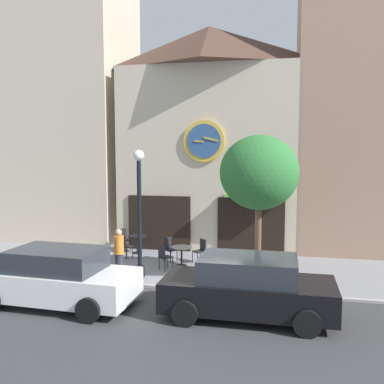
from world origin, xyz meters
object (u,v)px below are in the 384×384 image
cafe_table_center (137,240)px  cafe_chair_facing_street (201,249)px  parked_car_white (57,277)px  pedestrian_orange (119,254)px  street_lamp (139,213)px  parked_car_black (248,288)px  cafe_table_rightmost (182,252)px  cafe_table_leftmost (242,259)px  cafe_chair_left_end (123,238)px  street_tree (259,173)px  cafe_chair_by_entrance (125,245)px  cafe_chair_near_lamp (164,255)px  cafe_chair_corner (169,247)px

cafe_table_center → cafe_chair_facing_street: size_ratio=0.84×
cafe_chair_facing_street → parked_car_white: 5.89m
pedestrian_orange → street_lamp: bearing=36.0°
street_lamp → parked_car_black: (3.78, -2.71, -1.38)m
cafe_table_rightmost → cafe_table_leftmost: 2.25m
pedestrian_orange → parked_car_white: (-0.80, -2.49, -0.10)m
street_lamp → cafe_table_rightmost: street_lamp is taller
street_lamp → parked_car_white: bearing=-115.3°
cafe_chair_facing_street → parked_car_white: bearing=-121.1°
cafe_table_leftmost → parked_car_black: (0.50, -3.86, 0.26)m
cafe_table_leftmost → cafe_chair_left_end: 5.69m
cafe_chair_left_end → cafe_table_center: bearing=-29.3°
cafe_table_rightmost → cafe_chair_left_end: cafe_chair_left_end is taller
street_tree → cafe_table_leftmost: bearing=117.7°
street_lamp → parked_car_white: 3.50m
street_tree → cafe_chair_facing_street: (-2.21, 2.13, -2.98)m
parked_car_black → street_tree: bearing=87.9°
cafe_table_center → cafe_table_leftmost: 4.83m
cafe_chair_by_entrance → pedestrian_orange: pedestrian_orange is taller
cafe_chair_near_lamp → street_lamp: bearing=-121.8°
cafe_table_center → cafe_chair_near_lamp: 2.76m
cafe_chair_by_entrance → parked_car_white: parked_car_white is taller
cafe_table_rightmost → cafe_chair_corner: cafe_chair_corner is taller
parked_car_white → cafe_chair_left_end: bearing=94.8°
cafe_table_center → pedestrian_orange: pedestrian_orange is taller
street_tree → cafe_table_leftmost: (-0.60, 1.15, -3.01)m
cafe_table_leftmost → cafe_chair_by_entrance: 4.79m
street_tree → cafe_chair_near_lamp: (-3.31, 0.92, -2.98)m
cafe_chair_by_entrance → parked_car_white: size_ratio=0.21×
cafe_chair_near_lamp → cafe_chair_by_entrance: bearing=145.8°
cafe_chair_by_entrance → street_lamp: bearing=-58.4°
cafe_table_rightmost → pedestrian_orange: 2.59m
cafe_table_leftmost → pedestrian_orange: bearing=-157.8°
cafe_table_center → parked_car_white: (-0.22, -5.98, 0.22)m
street_lamp → cafe_table_rightmost: size_ratio=5.59×
cafe_table_rightmost → parked_car_black: bearing=-57.5°
parked_car_white → street_tree: bearing=29.0°
cafe_table_center → cafe_chair_corner: 1.84m
cafe_chair_by_entrance → pedestrian_orange: (0.82, -2.67, 0.33)m
street_tree → cafe_chair_left_end: street_tree is taller
cafe_table_center → parked_car_black: (4.93, -5.78, 0.22)m
cafe_chair_facing_street → pedestrian_orange: (-2.24, -2.54, 0.33)m
cafe_table_rightmost → cafe_chair_left_end: bearing=147.0°
street_tree → cafe_table_rightmost: 4.39m
street_lamp → cafe_table_rightmost: bearing=55.9°
street_tree → pedestrian_orange: (-4.45, -0.42, -2.64)m
street_lamp → cafe_chair_by_entrance: bearing=121.6°
parked_car_white → street_lamp: bearing=64.7°
street_tree → cafe_chair_facing_street: street_tree is taller
cafe_chair_corner → parked_car_white: 5.37m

